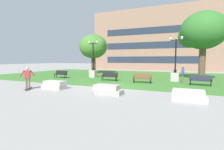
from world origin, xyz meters
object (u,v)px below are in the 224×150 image
at_px(park_bench_far_right, 110,76).
at_px(person_bystander_near_lawn, 183,73).
at_px(park_bench_near_right, 201,80).
at_px(park_bench_far_left, 142,78).
at_px(lamp_post_right, 93,70).
at_px(lamp_post_center, 175,72).
at_px(skateboard, 28,89).
at_px(concrete_block_right, 189,96).
at_px(person_skateboarder, 27,77).
at_px(park_bench_near_left, 61,74).
at_px(concrete_block_left, 108,90).
at_px(concrete_block_center, 54,85).

relative_size(park_bench_far_right, person_bystander_near_lawn, 1.06).
bearing_deg(person_bystander_near_lawn, park_bench_near_right, -29.66).
relative_size(park_bench_far_left, lamp_post_right, 0.39).
bearing_deg(lamp_post_center, skateboard, -134.19).
height_order(concrete_block_right, park_bench_far_left, park_bench_far_left).
bearing_deg(park_bench_far_left, person_skateboarder, -135.50).
distance_m(person_skateboarder, park_bench_near_left, 8.03).
bearing_deg(lamp_post_center, park_bench_near_left, -169.70).
distance_m(concrete_block_left, concrete_block_right, 4.90).
bearing_deg(park_bench_far_right, concrete_block_left, -65.92).
relative_size(skateboard, park_bench_near_right, 0.56).
relative_size(concrete_block_center, park_bench_far_right, 1.01).
relative_size(skateboard, lamp_post_right, 0.22).
height_order(park_bench_far_right, lamp_post_right, lamp_post_right).
bearing_deg(lamp_post_right, park_bench_far_left, -20.49).
height_order(person_skateboarder, park_bench_near_right, person_skateboarder).
xyz_separation_m(concrete_block_right, park_bench_near_left, (-14.46, 6.50, 0.23)).
distance_m(concrete_block_left, park_bench_far_right, 7.24).
height_order(park_bench_near_left, lamp_post_right, lamp_post_right).
xyz_separation_m(person_skateboarder, park_bench_near_right, (12.28, 7.45, -0.43)).
bearing_deg(park_bench_far_left, concrete_block_left, -96.36).
bearing_deg(skateboard, concrete_block_right, 5.72).
distance_m(park_bench_near_right, park_bench_far_left, 5.11).
bearing_deg(concrete_block_right, concrete_block_left, -178.61).
xyz_separation_m(park_bench_near_right, lamp_post_center, (-2.29, 2.33, 0.46)).
xyz_separation_m(concrete_block_left, concrete_block_right, (4.90, 0.12, 0.00)).
distance_m(skateboard, park_bench_far_right, 8.28).
relative_size(concrete_block_left, concrete_block_right, 1.05).
distance_m(park_bench_far_left, person_bystander_near_lawn, 3.83).
height_order(concrete_block_center, concrete_block_right, same).
distance_m(park_bench_far_right, lamp_post_right, 4.07).
bearing_deg(park_bench_near_right, skateboard, -147.46).
bearing_deg(concrete_block_right, park_bench_far_right, 140.43).
relative_size(concrete_block_center, concrete_block_left, 0.97).
height_order(park_bench_far_right, person_bystander_near_lawn, person_bystander_near_lawn).
distance_m(concrete_block_center, park_bench_near_left, 8.05).
xyz_separation_m(skateboard, park_bench_far_right, (3.26, 7.60, 0.45)).
bearing_deg(park_bench_near_right, park_bench_far_left, -175.65).
xyz_separation_m(concrete_block_left, lamp_post_center, (3.50, 9.00, 0.69)).
bearing_deg(concrete_block_center, park_bench_far_right, 74.48).
relative_size(person_skateboarder, park_bench_near_right, 0.93).
bearing_deg(concrete_block_center, person_skateboarder, -151.20).
xyz_separation_m(park_bench_far_left, park_bench_far_right, (-3.65, 0.33, 0.00)).
bearing_deg(skateboard, person_skateboarder, 143.52).
height_order(concrete_block_center, person_bystander_near_lawn, person_bystander_near_lawn).
bearing_deg(skateboard, concrete_block_left, 9.09).
height_order(concrete_block_right, park_bench_near_left, park_bench_near_left).
bearing_deg(skateboard, lamp_post_right, 90.49).
bearing_deg(park_bench_far_right, lamp_post_center, 20.33).
distance_m(lamp_post_right, person_bystander_near_lawn, 10.68).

